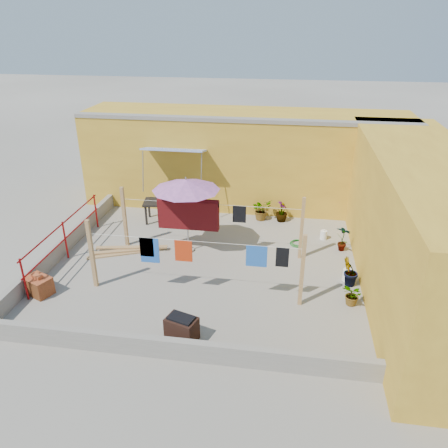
{
  "coord_description": "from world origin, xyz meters",
  "views": [
    {
      "loc": [
        2.05,
        -9.97,
        6.03
      ],
      "look_at": [
        0.46,
        0.3,
        1.12
      ],
      "focal_mm": 35.0,
      "sensor_mm": 36.0,
      "label": 1
    }
  ],
  "objects": [
    {
      "name": "plant_right_b",
      "position": [
        3.7,
        -0.43,
        0.39
      ],
      "size": [
        0.55,
        0.54,
        0.78
      ],
      "primitive_type": "imported",
      "rotation": [
        0.0,
        0.0,
        3.81
      ],
      "color": "#245819",
      "rests_on": "ground"
    },
    {
      "name": "parapet_front",
      "position": [
        0.0,
        -3.58,
        0.22
      ],
      "size": [
        8.3,
        0.16,
        0.44
      ],
      "primitive_type": "cube",
      "color": "gray",
      "rests_on": "ground"
    },
    {
      "name": "outdoor_table",
      "position": [
        -1.77,
        2.61,
        0.63
      ],
      "size": [
        1.57,
        0.95,
        0.69
      ],
      "color": "black",
      "rests_on": "ground"
    },
    {
      "name": "lumber_pile",
      "position": [
        -2.32,
        0.35,
        0.07
      ],
      "size": [
        2.12,
        0.98,
        0.13
      ],
      "color": "tan",
      "rests_on": "ground"
    },
    {
      "name": "patio_umbrella",
      "position": [
        -0.64,
        0.73,
        1.99
      ],
      "size": [
        2.0,
        2.0,
        2.22
      ],
      "color": "gray",
      "rests_on": "ground"
    },
    {
      "name": "ground",
      "position": [
        0.0,
        0.0,
        0.0
      ],
      "size": [
        80.0,
        80.0,
        0.0
      ],
      "primitive_type": "plane",
      "color": "#9E998E",
      "rests_on": "ground"
    },
    {
      "name": "water_jug_a",
      "position": [
        3.69,
        -0.19,
        0.16
      ],
      "size": [
        0.23,
        0.23,
        0.36
      ],
      "color": "white",
      "rests_on": "ground"
    },
    {
      "name": "plant_right_a",
      "position": [
        3.7,
        1.41,
        0.39
      ],
      "size": [
        0.5,
        0.45,
        0.78
      ],
      "primitive_type": "imported",
      "rotation": [
        0.0,
        0.0,
        2.63
      ],
      "color": "#245819",
      "rests_on": "ground"
    },
    {
      "name": "green_hose",
      "position": [
        2.46,
        1.59,
        0.03
      ],
      "size": [
        0.47,
        0.47,
        0.07
      ],
      "color": "#197022",
      "rests_on": "ground"
    },
    {
      "name": "water_jug_b",
      "position": [
        3.21,
        2.06,
        0.14
      ],
      "size": [
        0.2,
        0.2,
        0.31
      ],
      "color": "white",
      "rests_on": "ground"
    },
    {
      "name": "wall_back",
      "position": [
        0.5,
        4.69,
        1.61
      ],
      "size": [
        11.0,
        3.27,
        3.21
      ],
      "color": "gold",
      "rests_on": "ground"
    },
    {
      "name": "brazier",
      "position": [
        0.09,
        -3.02,
        0.27
      ],
      "size": [
        0.72,
        0.59,
        0.56
      ],
      "color": "black",
      "rests_on": "ground"
    },
    {
      "name": "brick_stack",
      "position": [
        -3.7,
        -1.94,
        0.23
      ],
      "size": [
        0.74,
        0.65,
        0.53
      ],
      "color": "#AD5828",
      "rests_on": "ground"
    },
    {
      "name": "parapet_left",
      "position": [
        -4.08,
        0.0,
        0.22
      ],
      "size": [
        0.16,
        7.3,
        0.44
      ],
      "primitive_type": "cube",
      "color": "gray",
      "rests_on": "ground"
    },
    {
      "name": "plant_back_b",
      "position": [
        1.91,
        3.16,
        0.34
      ],
      "size": [
        0.38,
        0.38,
        0.68
      ],
      "primitive_type": "imported",
      "rotation": [
        0.0,
        0.0,
        1.56
      ],
      "color": "#245819",
      "rests_on": "ground"
    },
    {
      "name": "red_railing",
      "position": [
        -3.85,
        -0.2,
        0.72
      ],
      "size": [
        0.05,
        4.2,
        1.1
      ],
      "color": "maroon",
      "rests_on": "ground"
    },
    {
      "name": "wall_right",
      "position": [
        5.2,
        0.0,
        1.6
      ],
      "size": [
        2.4,
        9.0,
        3.2
      ],
      "primitive_type": "cube",
      "color": "gold",
      "rests_on": "ground"
    },
    {
      "name": "plant_right_c",
      "position": [
        3.7,
        -1.25,
        0.26
      ],
      "size": [
        0.58,
        0.61,
        0.53
      ],
      "primitive_type": "imported",
      "rotation": [
        0.0,
        0.0,
        5.17
      ],
      "color": "#245819",
      "rests_on": "ground"
    },
    {
      "name": "plant_back_a",
      "position": [
        1.25,
        3.2,
        0.35
      ],
      "size": [
        0.84,
        0.83,
        0.71
      ],
      "primitive_type": "imported",
      "rotation": [
        0.0,
        0.0,
        0.67
      ],
      "color": "#245819",
      "rests_on": "ground"
    },
    {
      "name": "clothesline_rig",
      "position": [
        -0.48,
        0.52,
        1.07
      ],
      "size": [
        5.09,
        2.35,
        1.8
      ],
      "color": "tan",
      "rests_on": "ground"
    },
    {
      "name": "white_basin",
      "position": [
        -0.19,
        -2.5,
        0.04
      ],
      "size": [
        0.47,
        0.47,
        0.08
      ],
      "color": "white",
      "rests_on": "ground"
    }
  ]
}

